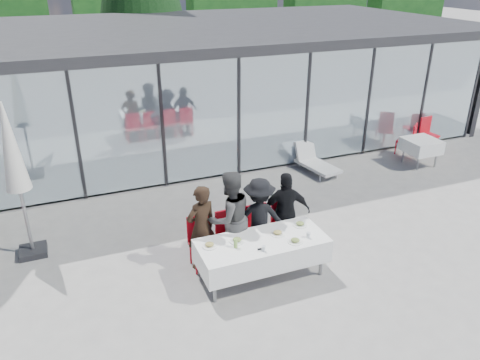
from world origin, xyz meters
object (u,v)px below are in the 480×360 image
at_px(plate_extra, 295,241).
at_px(spare_table_right, 421,146).
at_px(plate_b, 237,240).
at_px(spare_chair_a, 427,132).
at_px(diner_c, 259,218).
at_px(plate_a, 209,245).
at_px(folded_eyeglasses, 262,249).
at_px(diner_chair_c, 257,227).
at_px(diner_chair_b, 229,233).
at_px(diner_a, 201,228).
at_px(lounger, 314,161).
at_px(juice_bottle, 236,243).
at_px(dining_table, 262,251).
at_px(market_umbrella, 13,158).
at_px(diner_chair_d, 284,222).
at_px(spare_chair_b, 410,138).
at_px(diner_chair_a, 201,239).
at_px(plate_d, 300,224).
at_px(diner_b, 230,218).
at_px(diner_d, 286,212).
at_px(plate_c, 278,233).

distance_m(plate_extra, spare_table_right, 6.55).
xyz_separation_m(plate_b, spare_chair_a, (7.59, 3.84, -0.24)).
distance_m(diner_c, spare_chair_a, 7.67).
height_order(plate_a, folded_eyeglasses, plate_a).
xyz_separation_m(diner_chair_c, folded_eyeglasses, (-0.36, -1.00, 0.22)).
bearing_deg(diner_chair_c, diner_chair_b, 180.00).
bearing_deg(diner_a, diner_chair_b, 170.95).
height_order(diner_c, lounger, diner_c).
relative_size(plate_b, juice_bottle, 1.62).
distance_m(dining_table, market_umbrella, 4.65).
xyz_separation_m(dining_table, plate_b, (-0.42, 0.12, 0.24)).
bearing_deg(lounger, diner_a, -142.93).
bearing_deg(diner_chair_d, plate_a, -160.68).
bearing_deg(plate_b, spare_chair_a, 26.83).
bearing_deg(plate_b, diner_c, 40.32).
bearing_deg(spare_table_right, diner_chair_b, -160.44).
bearing_deg(diner_chair_d, spare_chair_b, 28.16).
height_order(folded_eyeglasses, spare_chair_b, spare_chair_b).
distance_m(diner_chair_c, plate_a, 1.31).
bearing_deg(diner_chair_a, spare_chair_a, 21.73).
relative_size(diner_chair_a, diner_chair_d, 1.00).
xyz_separation_m(plate_d, spare_table_right, (5.30, 2.85, -0.22)).
height_order(diner_b, lounger, diner_b).
distance_m(dining_table, diner_b, 0.84).
xyz_separation_m(dining_table, juice_bottle, (-0.51, -0.04, 0.29)).
relative_size(dining_table, diner_c, 1.43).
distance_m(dining_table, lounger, 5.01).
bearing_deg(diner_chair_c, spare_chair_b, 25.93).
xyz_separation_m(diner_chair_c, spare_chair_b, (6.05, 2.94, 0.00)).
xyz_separation_m(diner_d, plate_c, (-0.47, -0.61, -0.02)).
relative_size(diner_chair_b, spare_chair_b, 1.00).
distance_m(diner_c, juice_bottle, 1.04).
xyz_separation_m(diner_c, plate_a, (-1.15, -0.53, -0.01)).
xyz_separation_m(dining_table, diner_c, (0.24, 0.68, 0.25)).
relative_size(diner_chair_d, plate_d, 3.74).
bearing_deg(plate_d, spare_table_right, 28.28).
distance_m(diner_d, plate_extra, 0.99).
relative_size(diner_chair_b, plate_a, 3.74).
distance_m(diner_chair_a, diner_chair_d, 1.67).
height_order(spare_chair_a, lounger, spare_chair_a).
relative_size(diner_b, diner_chair_b, 1.85).
bearing_deg(juice_bottle, diner_chair_b, 78.19).
relative_size(plate_b, plate_d, 1.00).
height_order(diner_a, plate_a, diner_a).
height_order(diner_c, plate_c, diner_c).
height_order(diner_a, diner_chair_a, diner_a).
height_order(diner_chair_b, plate_d, diner_chair_b).
distance_m(diner_a, plate_c, 1.35).
bearing_deg(plate_extra, juice_bottle, 167.39).
distance_m(diner_chair_a, diner_chair_c, 1.12).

